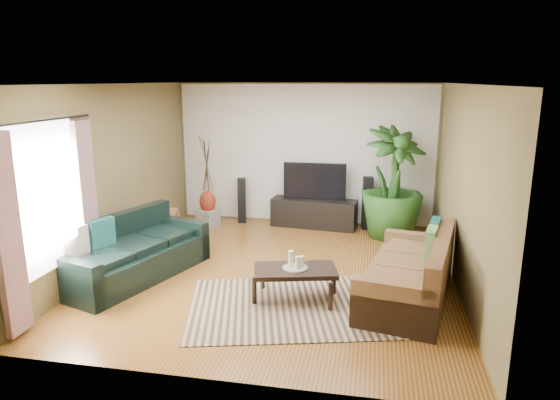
% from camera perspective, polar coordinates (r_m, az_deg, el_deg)
% --- Properties ---
extents(floor, '(5.50, 5.50, 0.00)m').
position_cam_1_polar(floor, '(7.39, -0.29, -8.30)').
color(floor, '#976127').
rests_on(floor, ground).
extents(ceiling, '(5.50, 5.50, 0.00)m').
position_cam_1_polar(ceiling, '(6.86, -0.32, 13.12)').
color(ceiling, white).
rests_on(ceiling, ground).
extents(wall_back, '(5.00, 0.00, 5.00)m').
position_cam_1_polar(wall_back, '(9.67, 2.85, 5.22)').
color(wall_back, brown).
rests_on(wall_back, ground).
extents(wall_front, '(5.00, 0.00, 5.00)m').
position_cam_1_polar(wall_front, '(4.42, -7.22, -5.06)').
color(wall_front, brown).
rests_on(wall_front, ground).
extents(wall_left, '(0.00, 5.50, 5.50)m').
position_cam_1_polar(wall_left, '(7.87, -18.50, 2.59)').
color(wall_left, brown).
rests_on(wall_left, ground).
extents(wall_right, '(0.00, 5.50, 5.50)m').
position_cam_1_polar(wall_right, '(6.98, 20.29, 1.11)').
color(wall_right, brown).
rests_on(wall_right, ground).
extents(backwall_panel, '(4.90, 0.00, 4.90)m').
position_cam_1_polar(backwall_panel, '(9.66, 2.84, 5.22)').
color(backwall_panel, white).
rests_on(backwall_panel, ground).
extents(window_pane, '(0.00, 1.80, 1.80)m').
position_cam_1_polar(window_pane, '(6.53, -25.14, 0.30)').
color(window_pane, white).
rests_on(window_pane, ground).
extents(curtain_near, '(0.08, 0.35, 2.20)m').
position_cam_1_polar(curtain_near, '(5.99, -28.65, -3.68)').
color(curtain_near, gray).
rests_on(curtain_near, ground).
extents(curtain_far, '(0.08, 0.35, 2.20)m').
position_cam_1_polar(curtain_far, '(7.16, -21.16, -0.31)').
color(curtain_far, gray).
rests_on(curtain_far, ground).
extents(curtain_rod, '(0.03, 1.90, 0.03)m').
position_cam_1_polar(curtain_rod, '(6.37, -25.59, 8.17)').
color(curtain_rod, black).
rests_on(curtain_rod, ground).
extents(sofa_left, '(1.64, 2.45, 0.85)m').
position_cam_1_polar(sofa_left, '(7.41, -16.43, -5.32)').
color(sofa_left, black).
rests_on(sofa_left, floor).
extents(sofa_right, '(1.37, 2.27, 0.85)m').
position_cam_1_polar(sofa_right, '(6.61, 14.40, -7.50)').
color(sofa_right, brown).
rests_on(sofa_right, floor).
extents(area_rug, '(2.93, 2.39, 0.01)m').
position_cam_1_polar(area_rug, '(6.36, 1.49, -12.03)').
color(area_rug, tan).
rests_on(area_rug, floor).
extents(coffee_table, '(1.14, 0.80, 0.42)m').
position_cam_1_polar(coffee_table, '(6.47, 1.73, -9.56)').
color(coffee_table, black).
rests_on(coffee_table, floor).
extents(candle_tray, '(0.32, 0.32, 0.01)m').
position_cam_1_polar(candle_tray, '(6.39, 1.74, -7.75)').
color(candle_tray, gray).
rests_on(candle_tray, coffee_table).
extents(candle_tall, '(0.07, 0.07, 0.21)m').
position_cam_1_polar(candle_tall, '(6.39, 1.26, -6.69)').
color(candle_tall, beige).
rests_on(candle_tall, candle_tray).
extents(candle_mid, '(0.07, 0.07, 0.16)m').
position_cam_1_polar(candle_mid, '(6.31, 2.05, -7.16)').
color(candle_mid, beige).
rests_on(candle_mid, candle_tray).
extents(candle_short, '(0.07, 0.07, 0.13)m').
position_cam_1_polar(candle_short, '(6.41, 2.45, -6.99)').
color(candle_short, beige).
rests_on(candle_short, candle_tray).
extents(tv_stand, '(1.66, 0.66, 0.54)m').
position_cam_1_polar(tv_stand, '(9.58, 3.91, -1.49)').
color(tv_stand, black).
rests_on(tv_stand, floor).
extents(television, '(1.18, 0.06, 0.70)m').
position_cam_1_polar(television, '(9.46, 3.98, 2.17)').
color(television, black).
rests_on(television, tv_stand).
extents(speaker_left, '(0.19, 0.21, 0.88)m').
position_cam_1_polar(speaker_left, '(9.85, -4.39, -0.04)').
color(speaker_left, black).
rests_on(speaker_left, floor).
extents(speaker_right, '(0.21, 0.22, 1.00)m').
position_cam_1_polar(speaker_right, '(9.50, 9.95, -0.36)').
color(speaker_right, black).
rests_on(speaker_right, floor).
extents(potted_plant, '(1.55, 1.55, 1.97)m').
position_cam_1_polar(potted_plant, '(9.02, 12.72, 1.94)').
color(potted_plant, '#1F4A18').
rests_on(potted_plant, floor).
extents(plant_pot, '(0.36, 0.36, 0.28)m').
position_cam_1_polar(plant_pot, '(9.22, 12.45, -3.20)').
color(plant_pot, black).
rests_on(plant_pot, floor).
extents(pedestal, '(0.44, 0.44, 0.34)m').
position_cam_1_polar(pedestal, '(9.67, -8.20, -2.06)').
color(pedestal, gray).
rests_on(pedestal, floor).
extents(vase, '(0.31, 0.31, 0.44)m').
position_cam_1_polar(vase, '(9.58, -8.27, -0.19)').
color(vase, maroon).
rests_on(vase, pedestal).
extents(side_table, '(0.60, 0.60, 0.55)m').
position_cam_1_polar(side_table, '(8.90, -13.36, -2.98)').
color(side_table, '#976131').
rests_on(side_table, floor).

